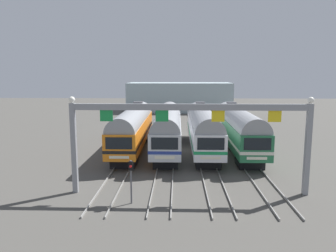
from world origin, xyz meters
TOP-DOWN VIEW (x-y plane):
  - ground_plane at (0.00, 0.00)m, footprint 160.00×160.00m
  - track_bed at (-0.00, 17.00)m, footprint 13.21×70.00m
  - commuter_train_orange at (-5.85, -0.00)m, footprint 2.88×18.06m
  - commuter_train_silver at (-1.95, -0.01)m, footprint 2.88×18.06m
  - commuter_train_white at (1.95, -0.00)m, footprint 2.88×18.06m
  - commuter_train_green at (5.85, -0.00)m, footprint 2.88×18.06m
  - catenary_gantry at (0.00, -13.50)m, footprint 16.95×0.44m
  - yard_signal_mast at (-3.90, -15.52)m, footprint 0.28×0.35m
  - maintenance_building at (-0.50, 39.67)m, footprint 23.22×10.00m

SIDE VIEW (x-z plane):
  - ground_plane at x=0.00m, z-range 0.00..0.00m
  - track_bed at x=0.00m, z-range 0.00..0.15m
  - yard_signal_mast at x=-3.90m, z-range 0.58..3.52m
  - commuter_train_silver at x=-1.95m, z-range 0.30..5.07m
  - commuter_train_orange at x=-5.85m, z-range 0.16..5.21m
  - commuter_train_white at x=1.95m, z-range 0.16..5.21m
  - commuter_train_green at x=5.85m, z-range 0.16..5.21m
  - maintenance_building at x=-0.50m, z-range 0.00..6.50m
  - catenary_gantry at x=0.00m, z-range 1.61..8.58m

